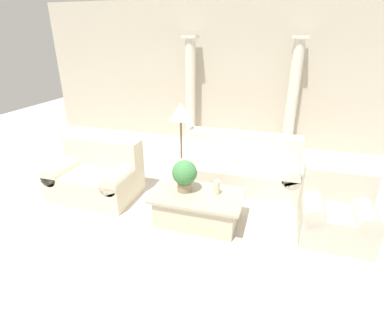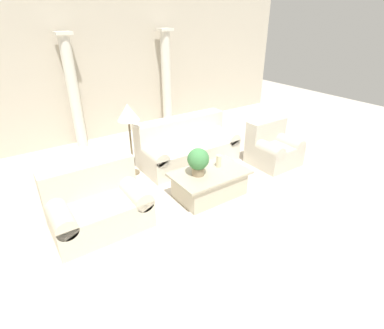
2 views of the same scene
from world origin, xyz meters
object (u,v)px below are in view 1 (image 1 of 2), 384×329
(sofa_long, at_px, (240,167))
(floor_lamp, at_px, (181,114))
(loveseat, at_px, (98,174))
(coffee_table, at_px, (198,208))
(armchair, at_px, (336,211))
(potted_plant, at_px, (185,174))

(sofa_long, distance_m, floor_lamp, 1.40)
(loveseat, distance_m, coffee_table, 1.83)
(armchair, bearing_deg, sofa_long, 144.14)
(floor_lamp, height_order, armchair, floor_lamp)
(sofa_long, height_order, potted_plant, sofa_long)
(loveseat, xyz_separation_m, coffee_table, (1.80, -0.30, -0.13))
(potted_plant, height_order, floor_lamp, floor_lamp)
(coffee_table, relative_size, floor_lamp, 0.91)
(sofa_long, relative_size, loveseat, 1.49)
(coffee_table, xyz_separation_m, floor_lamp, (-0.74, 1.44, 0.94))
(armchair, bearing_deg, coffee_table, -171.83)
(loveseat, relative_size, potted_plant, 2.89)
(floor_lamp, bearing_deg, potted_plant, -69.24)
(potted_plant, xyz_separation_m, floor_lamp, (-0.53, 1.39, 0.47))
(potted_plant, bearing_deg, sofa_long, 64.16)
(loveseat, distance_m, potted_plant, 1.65)
(sofa_long, bearing_deg, armchair, -35.86)
(floor_lamp, bearing_deg, armchair, -24.93)
(loveseat, height_order, floor_lamp, floor_lamp)
(coffee_table, bearing_deg, loveseat, 170.57)
(potted_plant, relative_size, floor_lamp, 0.33)
(potted_plant, distance_m, armchair, 2.05)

